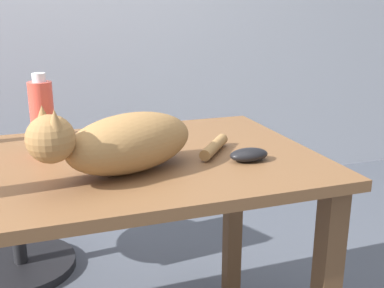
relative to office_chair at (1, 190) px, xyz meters
The scene contains 5 objects.
desk 0.82m from the office_chair, 83.40° to the right, with size 1.69×0.74×0.75m.
office_chair is the anchor object (origin of this frame).
cat 1.06m from the office_chair, 67.28° to the right, with size 0.57×0.31×0.20m.
computer_mouse 1.22m from the office_chair, 52.03° to the right, with size 0.11×0.06×0.04m, color black.
water_bottle 0.84m from the office_chair, 74.35° to the right, with size 0.07×0.07×0.23m.
Camera 1 is at (0.09, -1.22, 1.16)m, focal length 43.17 mm.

